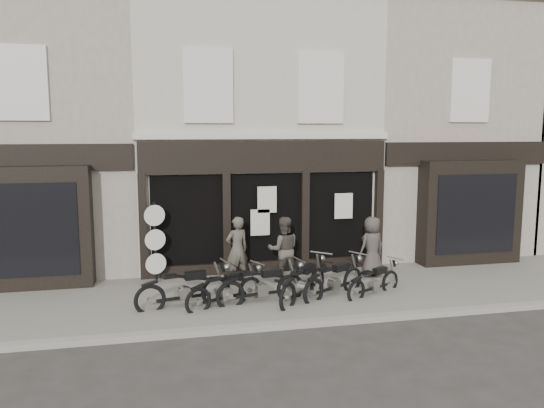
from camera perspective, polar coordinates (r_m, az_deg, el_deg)
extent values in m
plane|color=#2D2B28|center=(12.90, 2.04, -11.08)|extent=(90.00, 90.00, 0.00)
cube|color=slate|center=(13.71, 1.10, -9.65)|extent=(30.00, 4.20, 0.12)
cube|color=gray|center=(11.74, 3.58, -12.71)|extent=(30.00, 0.25, 0.13)
cube|color=#B6AC9C|center=(18.07, -2.62, 7.59)|extent=(7.20, 6.00, 8.20)
cube|color=black|center=(15.06, -0.64, 5.07)|extent=(7.10, 0.18, 0.90)
cube|color=black|center=(15.34, -0.67, -2.22)|extent=(6.50, 0.10, 2.95)
cube|color=black|center=(15.55, -0.61, -6.91)|extent=(7.10, 0.20, 0.44)
cube|color=beige|center=(15.07, -0.67, 7.35)|extent=(7.30, 0.22, 0.18)
cube|color=beige|center=(14.88, -6.87, 12.49)|extent=(1.35, 0.12, 2.00)
cube|color=black|center=(14.91, -6.88, 12.48)|extent=(1.05, 0.06, 1.70)
cube|color=beige|center=(15.52, 5.26, 12.32)|extent=(1.35, 0.12, 2.00)
cube|color=black|center=(15.55, 5.22, 12.31)|extent=(1.05, 0.06, 1.70)
cube|color=black|center=(14.96, -13.68, -2.51)|extent=(0.22, 0.22, 3.00)
cube|color=black|center=(15.07, -4.91, -2.24)|extent=(0.22, 0.22, 3.00)
cube|color=black|center=(15.52, 3.55, -1.93)|extent=(0.22, 0.22, 3.00)
cube|color=black|center=(16.29, 11.36, -1.60)|extent=(0.22, 0.22, 3.00)
cube|color=beige|center=(15.05, -0.54, 0.48)|extent=(0.55, 0.04, 0.75)
cube|color=beige|center=(15.71, 7.70, -0.20)|extent=(0.55, 0.04, 0.75)
cube|color=beige|center=(15.11, -1.28, -1.99)|extent=(0.55, 0.04, 0.75)
cube|color=gray|center=(18.13, -22.98, 6.98)|extent=(5.50, 6.00, 8.20)
cube|color=black|center=(15.05, -24.83, -2.38)|extent=(3.20, 0.70, 3.20)
cube|color=black|center=(14.72, -25.13, -2.61)|extent=(2.60, 0.06, 2.40)
cube|color=black|center=(15.15, -24.98, 4.54)|extent=(5.40, 0.16, 0.70)
cube|color=beige|center=(15.20, -25.40, 11.70)|extent=(1.30, 0.10, 1.90)
cube|color=black|center=(15.23, -25.37, 11.70)|extent=(1.00, 0.06, 1.60)
cube|color=gray|center=(20.13, 15.65, 7.34)|extent=(5.50, 6.00, 8.20)
cube|color=black|center=(17.41, 20.49, -0.84)|extent=(3.20, 0.70, 3.20)
cube|color=black|center=(17.12, 21.12, -1.01)|extent=(2.60, 0.06, 2.40)
cube|color=black|center=(17.50, 20.25, 5.14)|extent=(5.40, 0.16, 0.70)
cube|color=beige|center=(17.54, 20.53, 11.35)|extent=(1.30, 0.10, 1.90)
cube|color=black|center=(17.56, 20.48, 11.34)|extent=(1.00, 0.06, 1.60)
torus|color=black|center=(12.97, -6.06, -9.32)|extent=(0.74, 0.26, 0.74)
torus|color=black|center=(12.58, -12.99, -10.03)|extent=(0.74, 0.26, 0.74)
cube|color=black|center=(12.76, -9.46, -9.88)|extent=(1.27, 0.33, 0.07)
cube|color=gray|center=(12.74, -9.38, -9.49)|extent=(0.30, 0.25, 0.28)
cube|color=black|center=(12.69, -8.27, -7.59)|extent=(0.53, 0.29, 0.18)
cube|color=black|center=(12.53, -10.97, -7.65)|extent=(0.37, 0.28, 0.07)
cylinder|color=gray|center=(12.85, -5.09, -6.15)|extent=(0.18, 0.62, 0.04)
torus|color=black|center=(13.09, -2.39, -9.25)|extent=(0.65, 0.37, 0.68)
torus|color=black|center=(12.36, -7.95, -10.38)|extent=(0.65, 0.37, 0.68)
cube|color=black|center=(12.72, -5.08, -9.98)|extent=(1.09, 0.55, 0.06)
cube|color=gray|center=(12.71, -5.01, -9.63)|extent=(0.29, 0.26, 0.26)
cube|color=black|center=(12.73, -4.12, -7.81)|extent=(0.49, 0.35, 0.17)
cube|color=black|center=(12.43, -6.28, -8.04)|extent=(0.36, 0.31, 0.06)
cylinder|color=gray|center=(13.04, -1.61, -6.32)|extent=(0.28, 0.54, 0.04)
torus|color=black|center=(13.17, 1.96, -9.05)|extent=(0.73, 0.23, 0.72)
torus|color=black|center=(12.63, -4.49, -9.82)|extent=(0.73, 0.23, 0.72)
cube|color=black|center=(12.89, -1.19, -9.62)|extent=(1.25, 0.29, 0.06)
cube|color=gray|center=(12.87, -1.10, -9.25)|extent=(0.29, 0.24, 0.28)
cube|color=black|center=(12.85, -0.04, -7.40)|extent=(0.51, 0.27, 0.18)
cube|color=black|center=(12.63, -2.55, -7.48)|extent=(0.35, 0.27, 0.06)
cylinder|color=gray|center=(13.08, 2.91, -5.99)|extent=(0.15, 0.61, 0.04)
torus|color=black|center=(13.77, 4.87, -8.31)|extent=(0.57, 0.60, 0.73)
torus|color=black|center=(12.45, 1.70, -10.04)|extent=(0.57, 0.60, 0.73)
cube|color=black|center=(13.12, 3.36, -9.31)|extent=(0.91, 0.97, 0.06)
cube|color=gray|center=(13.11, 3.41, -8.93)|extent=(0.32, 0.32, 0.28)
cube|color=black|center=(13.22, 3.94, -6.97)|extent=(0.47, 0.48, 0.18)
cube|color=black|center=(12.69, 2.71, -7.38)|extent=(0.37, 0.38, 0.06)
cylinder|color=gray|center=(13.80, 5.33, -5.25)|extent=(0.48, 0.45, 0.04)
torus|color=black|center=(14.03, 8.63, -8.11)|extent=(0.65, 0.44, 0.70)
torus|color=black|center=(12.93, 4.47, -9.44)|extent=(0.65, 0.44, 0.70)
cube|color=black|center=(13.48, 6.63, -8.92)|extent=(1.08, 0.68, 0.06)
cube|color=gray|center=(13.47, 6.70, -8.57)|extent=(0.31, 0.29, 0.27)
cube|color=black|center=(13.55, 7.40, -6.76)|extent=(0.50, 0.40, 0.18)
cube|color=black|center=(13.11, 5.79, -7.05)|extent=(0.37, 0.34, 0.06)
cylinder|color=gray|center=(14.03, 9.26, -5.25)|extent=(0.34, 0.53, 0.04)
torus|color=black|center=(14.20, 12.57, -8.20)|extent=(0.58, 0.36, 0.62)
torus|color=black|center=(13.22, 9.04, -9.32)|extent=(0.58, 0.36, 0.62)
cube|color=black|center=(13.71, 10.87, -8.89)|extent=(0.98, 0.54, 0.05)
cube|color=gray|center=(13.70, 10.93, -8.58)|extent=(0.27, 0.25, 0.24)
cube|color=black|center=(13.78, 11.54, -7.02)|extent=(0.44, 0.33, 0.15)
cube|color=black|center=(13.38, 10.18, -7.26)|extent=(0.33, 0.29, 0.05)
cylinder|color=gray|center=(14.20, 13.14, -5.71)|extent=(0.27, 0.48, 0.03)
imported|color=#47433A|center=(14.42, -3.77, -4.87)|extent=(0.75, 0.61, 1.78)
imported|color=#443E37|center=(14.36, 1.25, -4.91)|extent=(0.94, 0.77, 1.78)
imported|color=#3D3833|center=(15.22, 10.71, -4.49)|extent=(0.96, 0.79, 1.69)
cylinder|color=black|center=(14.82, -12.30, -8.60)|extent=(0.36, 0.36, 0.06)
cylinder|color=black|center=(14.55, -12.43, -4.32)|extent=(0.07, 0.07, 2.32)
cylinder|color=black|center=(14.37, -12.53, -1.19)|extent=(0.55, 0.21, 0.57)
cylinder|color=beige|center=(14.35, -12.53, -1.21)|extent=(0.54, 0.18, 0.57)
cylinder|color=black|center=(14.49, -12.45, -3.76)|extent=(0.55, 0.21, 0.57)
cylinder|color=beige|center=(14.46, -12.45, -3.78)|extent=(0.54, 0.18, 0.57)
cylinder|color=black|center=(14.63, -12.37, -6.28)|extent=(0.55, 0.21, 0.57)
cylinder|color=beige|center=(14.61, -12.37, -6.30)|extent=(0.54, 0.18, 0.57)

